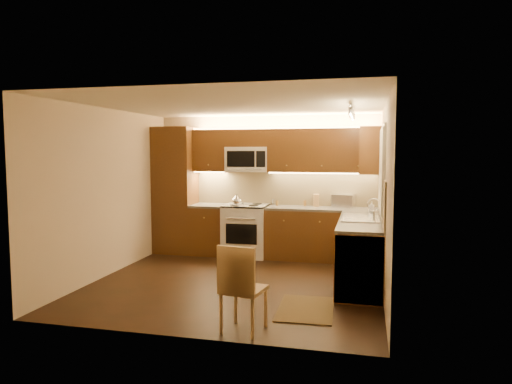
% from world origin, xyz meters
% --- Properties ---
extents(floor, '(4.00, 4.00, 0.01)m').
position_xyz_m(floor, '(0.00, 0.00, 0.00)').
color(floor, black).
rests_on(floor, ground).
extents(ceiling, '(4.00, 4.00, 0.01)m').
position_xyz_m(ceiling, '(0.00, 0.00, 2.50)').
color(ceiling, beige).
rests_on(ceiling, ground).
extents(wall_back, '(4.00, 0.01, 2.50)m').
position_xyz_m(wall_back, '(0.00, 2.00, 1.25)').
color(wall_back, tan).
rests_on(wall_back, ground).
extents(wall_front, '(4.00, 0.01, 2.50)m').
position_xyz_m(wall_front, '(0.00, -2.00, 1.25)').
color(wall_front, tan).
rests_on(wall_front, ground).
extents(wall_left, '(0.01, 4.00, 2.50)m').
position_xyz_m(wall_left, '(-2.00, 0.00, 1.25)').
color(wall_left, tan).
rests_on(wall_left, ground).
extents(wall_right, '(0.01, 4.00, 2.50)m').
position_xyz_m(wall_right, '(2.00, 0.00, 1.25)').
color(wall_right, tan).
rests_on(wall_right, ground).
extents(pantry, '(0.70, 0.60, 2.30)m').
position_xyz_m(pantry, '(-1.65, 1.70, 1.15)').
color(pantry, '#42260E').
rests_on(pantry, floor).
extents(base_cab_back_left, '(0.62, 0.60, 0.86)m').
position_xyz_m(base_cab_back_left, '(-0.99, 1.70, 0.43)').
color(base_cab_back_left, '#42260E').
rests_on(base_cab_back_left, floor).
extents(counter_back_left, '(0.62, 0.60, 0.04)m').
position_xyz_m(counter_back_left, '(-0.99, 1.70, 0.88)').
color(counter_back_left, '#383633').
rests_on(counter_back_left, base_cab_back_left).
extents(base_cab_back_right, '(1.92, 0.60, 0.86)m').
position_xyz_m(base_cab_back_right, '(1.04, 1.70, 0.43)').
color(base_cab_back_right, '#42260E').
rests_on(base_cab_back_right, floor).
extents(counter_back_right, '(1.92, 0.60, 0.04)m').
position_xyz_m(counter_back_right, '(1.04, 1.70, 0.88)').
color(counter_back_right, '#383633').
rests_on(counter_back_right, base_cab_back_right).
extents(base_cab_right, '(0.60, 2.00, 0.86)m').
position_xyz_m(base_cab_right, '(1.70, 0.40, 0.43)').
color(base_cab_right, '#42260E').
rests_on(base_cab_right, floor).
extents(counter_right, '(0.60, 2.00, 0.04)m').
position_xyz_m(counter_right, '(1.70, 0.40, 0.88)').
color(counter_right, '#383633').
rests_on(counter_right, base_cab_right).
extents(dishwasher, '(0.58, 0.60, 0.84)m').
position_xyz_m(dishwasher, '(1.70, -0.30, 0.43)').
color(dishwasher, silver).
rests_on(dishwasher, floor).
extents(backsplash_back, '(3.30, 0.02, 0.60)m').
position_xyz_m(backsplash_back, '(0.35, 1.99, 1.20)').
color(backsplash_back, tan).
rests_on(backsplash_back, wall_back).
extents(backsplash_right, '(0.02, 2.00, 0.60)m').
position_xyz_m(backsplash_right, '(1.99, 0.40, 1.20)').
color(backsplash_right, tan).
rests_on(backsplash_right, wall_right).
extents(upper_cab_back_left, '(0.62, 0.35, 0.75)m').
position_xyz_m(upper_cab_back_left, '(-0.99, 1.82, 1.88)').
color(upper_cab_back_left, '#42260E').
rests_on(upper_cab_back_left, wall_back).
extents(upper_cab_back_right, '(1.92, 0.35, 0.75)m').
position_xyz_m(upper_cab_back_right, '(1.04, 1.82, 1.88)').
color(upper_cab_back_right, '#42260E').
rests_on(upper_cab_back_right, wall_back).
extents(upper_cab_bridge, '(0.76, 0.35, 0.31)m').
position_xyz_m(upper_cab_bridge, '(-0.30, 1.82, 2.09)').
color(upper_cab_bridge, '#42260E').
rests_on(upper_cab_bridge, wall_back).
extents(upper_cab_right_corner, '(0.35, 0.50, 0.75)m').
position_xyz_m(upper_cab_right_corner, '(1.82, 1.40, 1.88)').
color(upper_cab_right_corner, '#42260E').
rests_on(upper_cab_right_corner, wall_right).
extents(stove, '(0.76, 0.65, 0.92)m').
position_xyz_m(stove, '(-0.30, 1.68, 0.46)').
color(stove, silver).
rests_on(stove, floor).
extents(microwave, '(0.76, 0.38, 0.44)m').
position_xyz_m(microwave, '(-0.30, 1.81, 1.72)').
color(microwave, silver).
rests_on(microwave, wall_back).
extents(window_frame, '(0.03, 1.44, 1.24)m').
position_xyz_m(window_frame, '(1.99, 0.55, 1.60)').
color(window_frame, silver).
rests_on(window_frame, wall_right).
extents(window_blinds, '(0.02, 1.36, 1.16)m').
position_xyz_m(window_blinds, '(1.97, 0.55, 1.60)').
color(window_blinds, silver).
rests_on(window_blinds, wall_right).
extents(sink, '(0.52, 0.86, 0.15)m').
position_xyz_m(sink, '(1.70, 0.55, 0.98)').
color(sink, silver).
rests_on(sink, counter_right).
extents(faucet, '(0.20, 0.04, 0.30)m').
position_xyz_m(faucet, '(1.88, 0.55, 1.05)').
color(faucet, silver).
rests_on(faucet, counter_right).
extents(track_light_bar, '(0.04, 1.20, 0.03)m').
position_xyz_m(track_light_bar, '(1.55, 0.40, 2.46)').
color(track_light_bar, silver).
rests_on(track_light_bar, ceiling).
extents(kettle, '(0.22, 0.22, 0.21)m').
position_xyz_m(kettle, '(-0.41, 1.45, 1.03)').
color(kettle, silver).
rests_on(kettle, stove).
extents(toaster_oven, '(0.42, 0.35, 0.22)m').
position_xyz_m(toaster_oven, '(1.40, 1.87, 1.01)').
color(toaster_oven, silver).
rests_on(toaster_oven, counter_back_right).
extents(knife_block, '(0.12, 0.17, 0.21)m').
position_xyz_m(knife_block, '(0.92, 1.89, 1.01)').
color(knife_block, '#9D7947').
rests_on(knife_block, counter_back_right).
extents(spice_jar_a, '(0.06, 0.06, 0.11)m').
position_xyz_m(spice_jar_a, '(0.14, 1.94, 0.95)').
color(spice_jar_a, silver).
rests_on(spice_jar_a, counter_back_right).
extents(spice_jar_b, '(0.05, 0.05, 0.09)m').
position_xyz_m(spice_jar_b, '(0.23, 1.85, 0.94)').
color(spice_jar_b, brown).
rests_on(spice_jar_b, counter_back_right).
extents(spice_jar_c, '(0.05, 0.05, 0.08)m').
position_xyz_m(spice_jar_c, '(0.14, 1.94, 0.94)').
color(spice_jar_c, silver).
rests_on(spice_jar_c, counter_back_right).
extents(spice_jar_d, '(0.05, 0.05, 0.10)m').
position_xyz_m(spice_jar_d, '(0.72, 1.89, 0.95)').
color(spice_jar_d, olive).
rests_on(spice_jar_d, counter_back_right).
extents(soap_bottle, '(0.09, 0.09, 0.18)m').
position_xyz_m(soap_bottle, '(1.86, 1.26, 0.99)').
color(soap_bottle, silver).
rests_on(soap_bottle, counter_right).
extents(rug, '(0.67, 0.98, 0.01)m').
position_xyz_m(rug, '(1.10, -0.90, 0.01)').
color(rug, black).
rests_on(rug, floor).
extents(dining_chair, '(0.47, 0.47, 0.92)m').
position_xyz_m(dining_chair, '(0.55, -1.69, 0.46)').
color(dining_chair, '#9D7947').
rests_on(dining_chair, floor).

